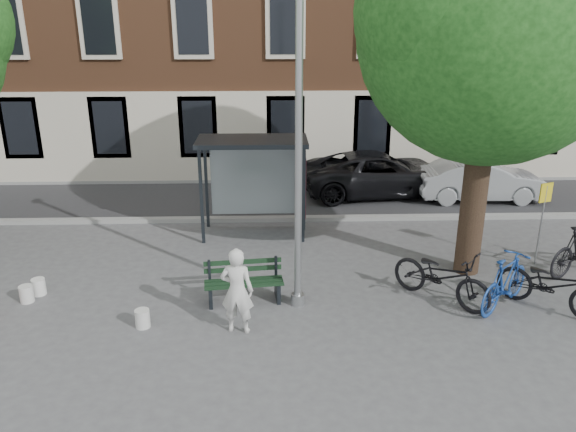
% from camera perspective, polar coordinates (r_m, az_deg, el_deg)
% --- Properties ---
extents(ground, '(90.00, 90.00, 0.00)m').
position_cam_1_polar(ground, '(11.71, 0.98, -8.97)').
color(ground, '#4C4C4F').
rests_on(ground, ground).
extents(road, '(40.00, 4.00, 0.01)m').
position_cam_1_polar(road, '(18.16, -0.07, 1.73)').
color(road, '#28282B').
rests_on(road, ground).
extents(curb_near, '(40.00, 0.25, 0.12)m').
position_cam_1_polar(curb_near, '(16.25, 0.14, -0.27)').
color(curb_near, gray).
rests_on(curb_near, ground).
extents(curb_far, '(40.00, 0.25, 0.12)m').
position_cam_1_polar(curb_far, '(20.05, -0.25, 3.66)').
color(curb_far, gray).
rests_on(curb_far, ground).
extents(lamppost, '(0.28, 0.35, 6.11)m').
position_cam_1_polar(lamppost, '(10.66, 1.07, 4.27)').
color(lamppost, '#9EA0A3').
rests_on(lamppost, ground).
extents(tree_right, '(5.76, 5.60, 8.20)m').
position_cam_1_polar(tree_right, '(12.49, 20.60, 18.53)').
color(tree_right, black).
rests_on(tree_right, ground).
extents(bus_shelter, '(2.85, 1.45, 2.62)m').
position_cam_1_polar(bus_shelter, '(14.83, -2.09, 5.27)').
color(bus_shelter, '#1E2328').
rests_on(bus_shelter, ground).
extents(painter, '(0.67, 0.49, 1.69)m').
position_cam_1_polar(painter, '(10.45, -5.20, -7.57)').
color(painter, silver).
rests_on(painter, ground).
extents(bench, '(1.67, 0.71, 0.83)m').
position_cam_1_polar(bench, '(11.73, -4.51, -6.87)').
color(bench, '#1E2328').
rests_on(bench, ground).
extents(bike_a, '(2.10, 2.01, 1.13)m').
position_cam_1_polar(bike_a, '(12.42, 25.26, -6.32)').
color(bike_a, black).
rests_on(bike_a, ground).
extents(bike_b, '(1.76, 1.69, 1.14)m').
position_cam_1_polar(bike_b, '(12.16, 21.19, -6.25)').
color(bike_b, navy).
rests_on(bike_b, ground).
extents(bike_c, '(2.10, 2.10, 1.16)m').
position_cam_1_polar(bike_c, '(12.01, 15.33, -5.87)').
color(bike_c, black).
rests_on(bike_c, ground).
extents(car_dark, '(5.29, 2.86, 1.41)m').
position_cam_1_polar(car_dark, '(18.74, 9.24, 4.28)').
color(car_dark, black).
rests_on(car_dark, ground).
extents(car_silver, '(4.04, 1.46, 1.32)m').
position_cam_1_polar(car_silver, '(18.93, 18.94, 3.47)').
color(car_silver, '#9EA1A5').
rests_on(car_silver, ground).
extents(bucket_a, '(0.34, 0.34, 0.36)m').
position_cam_1_polar(bucket_a, '(11.20, -14.57, -10.04)').
color(bucket_a, silver).
rests_on(bucket_a, ground).
extents(bucket_b, '(0.33, 0.33, 0.36)m').
position_cam_1_polar(bucket_b, '(12.92, -25.03, -7.18)').
color(bucket_b, silver).
rests_on(bucket_b, ground).
extents(bucket_c, '(0.36, 0.36, 0.36)m').
position_cam_1_polar(bucket_c, '(13.14, -23.99, -6.58)').
color(bucket_c, silver).
rests_on(bucket_c, ground).
extents(notice_sign, '(0.34, 0.15, 2.01)m').
position_cam_1_polar(notice_sign, '(14.25, 24.56, 0.99)').
color(notice_sign, '#9EA0A3').
rests_on(notice_sign, ground).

